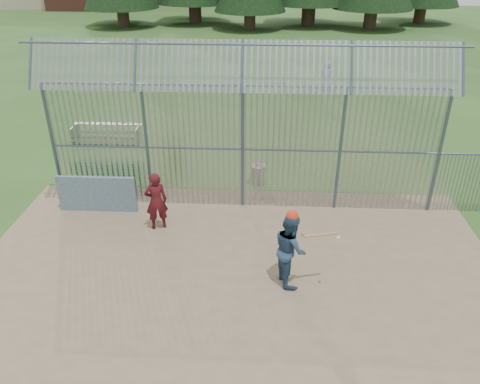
# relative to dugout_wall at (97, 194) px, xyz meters

# --- Properties ---
(ground) EXTENTS (120.00, 120.00, 0.00)m
(ground) POSITION_rel_dugout_wall_xyz_m (4.60, -2.90, -0.62)
(ground) COLOR #2D511E
(ground) RESTS_ON ground
(dirt_infield) EXTENTS (14.00, 10.00, 0.02)m
(dirt_infield) POSITION_rel_dugout_wall_xyz_m (4.60, -3.40, -0.61)
(dirt_infield) COLOR #756047
(dirt_infield) RESTS_ON ground
(dugout_wall) EXTENTS (2.50, 0.12, 1.20)m
(dugout_wall) POSITION_rel_dugout_wall_xyz_m (0.00, 0.00, 0.00)
(dugout_wall) COLOR #38566B
(dugout_wall) RESTS_ON dirt_infield
(batter) EXTENTS (0.95, 1.10, 1.93)m
(batter) POSITION_rel_dugout_wall_xyz_m (5.96, -3.22, 0.36)
(batter) COLOR navy
(batter) RESTS_ON dirt_infield
(onlooker) EXTENTS (0.78, 0.64, 1.82)m
(onlooker) POSITION_rel_dugout_wall_xyz_m (2.12, -0.91, 0.31)
(onlooker) COLOR maroon
(onlooker) RESTS_ON dirt_infield
(bg_kid_standing) EXTENTS (0.91, 0.65, 1.73)m
(bg_kid_standing) POSITION_rel_dugout_wall_xyz_m (8.82, 14.51, 0.24)
(bg_kid_standing) COLOR slate
(bg_kid_standing) RESTS_ON ground
(bg_kid_seated) EXTENTS (0.47, 0.43, 0.77)m
(bg_kid_seated) POSITION_rel_dugout_wall_xyz_m (6.29, 13.94, -0.23)
(bg_kid_seated) COLOR slate
(bg_kid_seated) RESTS_ON ground
(batting_gear) EXTENTS (1.27, 0.59, 0.60)m
(batting_gear) POSITION_rel_dugout_wall_xyz_m (6.07, -3.25, 1.25)
(batting_gear) COLOR red
(batting_gear) RESTS_ON ground
(trash_can) EXTENTS (0.56, 0.56, 0.82)m
(trash_can) POSITION_rel_dugout_wall_xyz_m (5.07, 2.16, -0.24)
(trash_can) COLOR #94969C
(trash_can) RESTS_ON ground
(bleacher) EXTENTS (3.00, 0.95, 0.72)m
(bleacher) POSITION_rel_dugout_wall_xyz_m (-1.54, 5.81, -0.21)
(bleacher) COLOR slate
(bleacher) RESTS_ON ground
(backstop_fence) EXTENTS (20.09, 0.81, 5.30)m
(backstop_fence) POSITION_rel_dugout_wall_xyz_m (6.41, 0.53, 1.74)
(backstop_fence) COLOR #47566B
(backstop_fence) RESTS_ON ground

